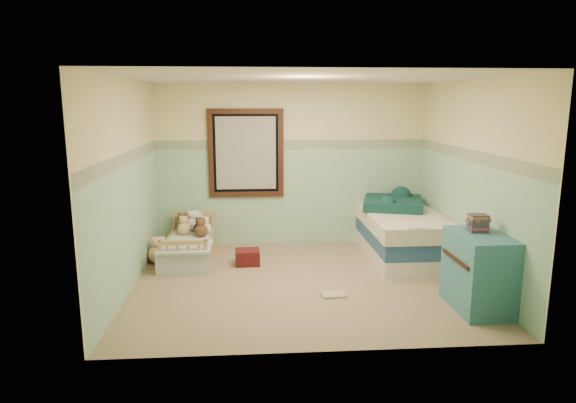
{
  "coord_description": "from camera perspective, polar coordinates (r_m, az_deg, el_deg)",
  "views": [
    {
      "loc": [
        -0.61,
        -5.93,
        2.22
      ],
      "look_at": [
        -0.15,
        0.35,
        0.97
      ],
      "focal_mm": 31.1,
      "sensor_mm": 36.0,
      "label": 1
    }
  ],
  "objects": [
    {
      "name": "red_pillow",
      "position": [
        7.0,
        -4.66,
        -6.36
      ],
      "size": [
        0.35,
        0.31,
        0.21
      ],
      "primitive_type": "cube",
      "rotation": [
        0.0,
        0.0,
        0.05
      ],
      "color": "maroon",
      "rests_on": "floor"
    },
    {
      "name": "plush_bed_tan",
      "position": [
        7.56,
        -11.81,
        -3.03
      ],
      "size": [
        0.19,
        0.19,
        0.19
      ],
      "primitive_type": "sphere",
      "color": "#DEB882",
      "rests_on": "toddler_mattress"
    },
    {
      "name": "plush_floor_cream",
      "position": [
        7.4,
        -14.35,
        -5.62
      ],
      "size": [
        0.23,
        0.23,
        0.23
      ],
      "primitive_type": "sphere",
      "color": "silver",
      "rests_on": "floor"
    },
    {
      "name": "patchwork_quilt",
      "position": [
        6.91,
        -11.69,
        -5.08
      ],
      "size": [
        0.71,
        0.65,
        0.03
      ],
      "primitive_type": "cube",
      "color": "#85A1D5",
      "rests_on": "toddler_mattress"
    },
    {
      "name": "ceiling",
      "position": [
        5.97,
        1.76,
        14.04
      ],
      "size": [
        4.2,
        3.6,
        0.02
      ],
      "primitive_type": "cube",
      "color": "beige",
      "rests_on": "wall_back"
    },
    {
      "name": "teal_blanket",
      "position": [
        7.67,
        11.89,
        -0.18
      ],
      "size": [
        1.06,
        1.09,
        0.14
      ],
      "primitive_type": "cube",
      "rotation": [
        0.0,
        0.0,
        -0.28
      ],
      "color": "black",
      "rests_on": "twin_mattress"
    },
    {
      "name": "dresser",
      "position": [
        5.83,
        20.98,
        -7.5
      ],
      "size": [
        0.52,
        0.84,
        0.84
      ],
      "primitive_type": "cube",
      "color": "#2D6D80",
      "rests_on": "floor"
    },
    {
      "name": "wall_back",
      "position": [
        7.82,
        0.34,
        4.14
      ],
      "size": [
        4.2,
        0.04,
        2.5
      ],
      "primitive_type": "cube",
      "color": "beige",
      "rests_on": "floor"
    },
    {
      "name": "extra_plush_2",
      "position": [
        7.55,
        -9.43,
        -3.01
      ],
      "size": [
        0.18,
        0.18,
        0.18
      ],
      "primitive_type": "sphere",
      "color": "white",
      "rests_on": "toddler_mattress"
    },
    {
      "name": "extra_plush_0",
      "position": [
        7.79,
        -10.17,
        -2.59
      ],
      "size": [
        0.18,
        0.18,
        0.18
      ],
      "primitive_type": "sphere",
      "color": "white",
      "rests_on": "toddler_mattress"
    },
    {
      "name": "wall_left",
      "position": [
        6.19,
        -18.03,
        1.69
      ],
      "size": [
        0.04,
        3.6,
        2.5
      ],
      "primitive_type": "cube",
      "color": "beige",
      "rests_on": "floor"
    },
    {
      "name": "border_strip",
      "position": [
        7.77,
        0.35,
        6.51
      ],
      "size": [
        4.2,
        0.01,
        0.15
      ],
      "primitive_type": "cube",
      "color": "#4D724E",
      "rests_on": "wall_back"
    },
    {
      "name": "plush_bed_white",
      "position": [
        7.75,
        -10.5,
        -2.55
      ],
      "size": [
        0.21,
        0.21,
        0.21
      ],
      "primitive_type": "sphere",
      "color": "white",
      "rests_on": "toddler_mattress"
    },
    {
      "name": "extra_plush_1",
      "position": [
        7.77,
        -10.84,
        -2.52
      ],
      "size": [
        0.22,
        0.22,
        0.22
      ],
      "primitive_type": "sphere",
      "color": "silver",
      "rests_on": "toddler_mattress"
    },
    {
      "name": "twin_mattress",
      "position": [
        7.44,
        12.84,
        -2.0
      ],
      "size": [
        1.03,
        2.02,
        0.22
      ],
      "primitive_type": "cube",
      "color": "silver",
      "rests_on": "twin_boxspring"
    },
    {
      "name": "toddler_mattress",
      "position": [
        7.32,
        -11.26,
        -4.75
      ],
      "size": [
        0.6,
        1.25,
        0.12
      ],
      "primitive_type": "cube",
      "color": "silver",
      "rests_on": "toddler_bed_frame"
    },
    {
      "name": "floor_book",
      "position": [
        5.96,
        5.2,
        -10.54
      ],
      "size": [
        0.29,
        0.23,
        0.03
      ],
      "primitive_type": "cube",
      "rotation": [
        0.0,
        0.0,
        0.09
      ],
      "color": "orange",
      "rests_on": "floor"
    },
    {
      "name": "twin_boxspring",
      "position": [
        7.49,
        12.77,
        -3.63
      ],
      "size": [
        0.99,
        1.98,
        0.22
      ],
      "primitive_type": "cube",
      "color": "navy",
      "rests_on": "twin_bed_frame"
    },
    {
      "name": "plush_floor_tan",
      "position": [
        7.26,
        -14.7,
        -5.85
      ],
      "size": [
        0.26,
        0.26,
        0.26
      ],
      "primitive_type": "sphere",
      "color": "#DEB882",
      "rests_on": "floor"
    },
    {
      "name": "plush_bed_brown",
      "position": [
        7.78,
        -11.97,
        -2.61
      ],
      "size": [
        0.2,
        0.2,
        0.2
      ],
      "primitive_type": "sphere",
      "color": "brown",
      "rests_on": "toddler_mattress"
    },
    {
      "name": "wall_right",
      "position": [
        6.6,
        20.16,
        2.11
      ],
      "size": [
        0.04,
        3.6,
        2.5
      ],
      "primitive_type": "cube",
      "color": "beige",
      "rests_on": "floor"
    },
    {
      "name": "wainscot_mint",
      "position": [
        7.88,
        0.34,
        0.52
      ],
      "size": [
        4.2,
        0.01,
        1.5
      ],
      "primitive_type": "cube",
      "color": "#96C3A5",
      "rests_on": "floor"
    },
    {
      "name": "extra_plush_3",
      "position": [
        7.4,
        -9.89,
        -3.27
      ],
      "size": [
        0.19,
        0.19,
        0.19
      ],
      "primitive_type": "sphere",
      "color": "brown",
      "rests_on": "toddler_mattress"
    },
    {
      "name": "toddler_bed_frame",
      "position": [
        7.36,
        -11.22,
        -5.83
      ],
      "size": [
        0.65,
        1.3,
        0.17
      ],
      "primitive_type": "cube",
      "color": "tan",
      "rests_on": "floor"
    },
    {
      "name": "wall_front",
      "position": [
        4.29,
        4.14,
        -1.85
      ],
      "size": [
        4.2,
        0.04,
        2.5
      ],
      "primitive_type": "cube",
      "color": "beige",
      "rests_on": "floor"
    },
    {
      "name": "floor",
      "position": [
        6.37,
        1.62,
        -9.24
      ],
      "size": [
        4.2,
        3.6,
        0.02
      ],
      "primitive_type": "cube",
      "color": "brown",
      "rests_on": "ground"
    },
    {
      "name": "window_frame",
      "position": [
        7.73,
        -4.84,
        5.51
      ],
      "size": [
        1.16,
        0.06,
        1.36
      ],
      "primitive_type": "cube",
      "color": "black",
      "rests_on": "wall_back"
    },
    {
      "name": "book_stack",
      "position": [
        5.79,
        20.89,
        -2.32
      ],
      "size": [
        0.2,
        0.15,
        0.19
      ],
      "primitive_type": "cube",
      "rotation": [
        0.0,
        0.0,
        -0.02
      ],
      "color": "#4A232A",
      "rests_on": "dresser"
    },
    {
      "name": "plush_bed_dark",
      "position": [
        7.54,
        -10.07,
        -3.07
      ],
      "size": [
        0.18,
        0.18,
        0.18
      ],
      "primitive_type": "sphere",
      "color": "black",
      "rests_on": "toddler_mattress"
    },
    {
      "name": "window_blinds",
      "position": [
        7.74,
        -4.84,
        5.52
      ],
      "size": [
        0.92,
        0.01,
        1.12
      ],
      "primitive_type": "cube",
      "color": "#BBBBB2",
      "rests_on": "window_frame"
    },
    {
      "name": "twin_bed_frame",
      "position": [
        7.55,
        12.69,
        -5.25
      ],
      "size": [
        0.99,
        1.98,
        0.22
      ],
      "primitive_type": "cube",
      "color": "white",
      "rests_on": "floor"
    }
  ]
}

